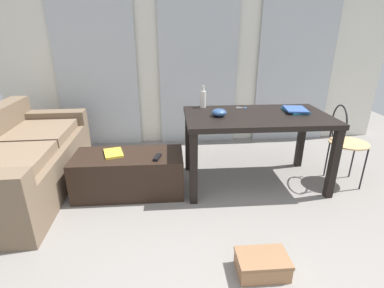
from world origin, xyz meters
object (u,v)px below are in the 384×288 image
(coffee_table, at_px, (130,173))
(magazine, at_px, (113,153))
(couch, at_px, (19,162))
(bowl, at_px, (219,113))
(craft_table, at_px, (257,124))
(book_stack, at_px, (295,110))
(wire_chair, at_px, (344,136))
(bottle_near, at_px, (203,99))
(tv_remote_primary, at_px, (157,157))
(shoebox, at_px, (262,264))
(scissors, at_px, (243,108))

(coffee_table, relative_size, magazine, 4.45)
(couch, relative_size, magazine, 8.09)
(coffee_table, distance_m, bowl, 1.08)
(craft_table, relative_size, bowl, 9.91)
(bowl, distance_m, book_stack, 0.82)
(wire_chair, bearing_deg, bottle_near, 163.88)
(coffee_table, height_order, tv_remote_primary, tv_remote_primary)
(bowl, distance_m, shoebox, 1.43)
(tv_remote_primary, height_order, magazine, tv_remote_primary)
(wire_chair, bearing_deg, craft_table, 175.23)
(coffee_table, relative_size, tv_remote_primary, 7.29)
(bottle_near, bearing_deg, coffee_table, -150.93)
(bottle_near, xyz_separation_m, bowl, (0.12, -0.36, -0.06))
(bowl, xyz_separation_m, magazine, (-1.04, -0.05, -0.37))
(tv_remote_primary, distance_m, shoebox, 1.32)
(wire_chair, height_order, magazine, wire_chair)
(tv_remote_primary, bearing_deg, bowl, 31.28)
(couch, xyz_separation_m, bottle_near, (1.89, 0.31, 0.54))
(scissors, relative_size, shoebox, 0.35)
(tv_remote_primary, xyz_separation_m, shoebox, (0.72, -1.04, -0.35))
(couch, distance_m, tv_remote_primary, 1.42)
(wire_chair, height_order, bowl, wire_chair)
(couch, bearing_deg, book_stack, 1.10)
(bottle_near, height_order, bowl, bottle_near)
(wire_chair, bearing_deg, shoebox, -135.11)
(craft_table, bearing_deg, couch, 179.37)
(bowl, height_order, shoebox, bowl)
(coffee_table, xyz_separation_m, bowl, (0.90, 0.08, 0.59))
(bottle_near, relative_size, book_stack, 0.79)
(couch, bearing_deg, wire_chair, -1.77)
(couch, distance_m, scissors, 2.37)
(couch, bearing_deg, scissors, 6.11)
(wire_chair, distance_m, magazine, 2.34)
(wire_chair, distance_m, tv_remote_primary, 1.91)
(bottle_near, height_order, shoebox, bottle_near)
(couch, distance_m, coffee_table, 1.12)
(tv_remote_primary, relative_size, shoebox, 0.42)
(wire_chair, bearing_deg, tv_remote_primary, -175.93)
(bowl, bearing_deg, craft_table, 3.68)
(shoebox, bearing_deg, bowl, 95.31)
(couch, bearing_deg, shoebox, -31.12)
(craft_table, relative_size, book_stack, 4.82)
(bottle_near, height_order, book_stack, bottle_near)
(book_stack, bearing_deg, coffee_table, -173.88)
(coffee_table, height_order, shoebox, coffee_table)
(book_stack, distance_m, scissors, 0.54)
(wire_chair, bearing_deg, coffee_table, -179.27)
(couch, height_order, craft_table, couch)
(coffee_table, bearing_deg, bowl, 4.96)
(magazine, height_order, shoebox, magazine)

